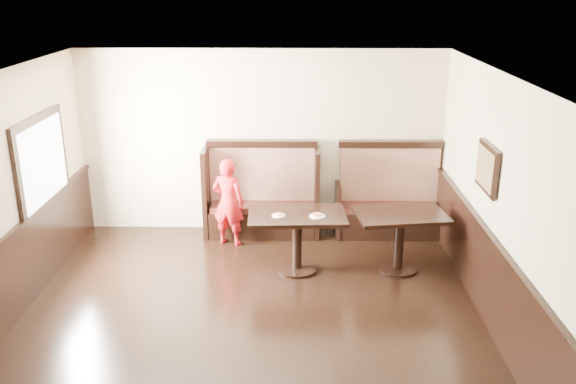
{
  "coord_description": "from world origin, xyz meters",
  "views": [
    {
      "loc": [
        0.52,
        -5.49,
        3.74
      ],
      "look_at": [
        0.41,
        2.35,
        1.0
      ],
      "focal_mm": 38.0,
      "sensor_mm": 36.0,
      "label": 1
    }
  ],
  "objects_px": {
    "booth_main": "(262,201)",
    "table_main": "(297,227)",
    "booth_neighbor": "(389,204)",
    "child": "(228,202)",
    "table_neighbor": "(400,227)"
  },
  "relations": [
    {
      "from": "table_neighbor",
      "to": "booth_neighbor",
      "type": "bearing_deg",
      "value": 80.37
    },
    {
      "from": "booth_main",
      "to": "table_main",
      "type": "bearing_deg",
      "value": -67.38
    },
    {
      "from": "booth_main",
      "to": "table_main",
      "type": "height_order",
      "value": "booth_main"
    },
    {
      "from": "table_main",
      "to": "child",
      "type": "relative_size",
      "value": 1.0
    },
    {
      "from": "booth_neighbor",
      "to": "table_main",
      "type": "bearing_deg",
      "value": -137.56
    },
    {
      "from": "table_neighbor",
      "to": "child",
      "type": "bearing_deg",
      "value": 153.33
    },
    {
      "from": "table_neighbor",
      "to": "child",
      "type": "distance_m",
      "value": 2.51
    },
    {
      "from": "table_main",
      "to": "child",
      "type": "height_order",
      "value": "child"
    },
    {
      "from": "booth_main",
      "to": "table_main",
      "type": "distance_m",
      "value": 1.4
    },
    {
      "from": "booth_main",
      "to": "table_neighbor",
      "type": "distance_m",
      "value": 2.29
    },
    {
      "from": "booth_main",
      "to": "booth_neighbor",
      "type": "xyz_separation_m",
      "value": [
        1.95,
        -0.0,
        -0.05
      ]
    },
    {
      "from": "booth_main",
      "to": "table_main",
      "type": "relative_size",
      "value": 1.33
    },
    {
      "from": "child",
      "to": "table_neighbor",
      "type": "bearing_deg",
      "value": 176.91
    },
    {
      "from": "booth_neighbor",
      "to": "child",
      "type": "relative_size",
      "value": 1.25
    },
    {
      "from": "booth_neighbor",
      "to": "child",
      "type": "distance_m",
      "value": 2.46
    }
  ]
}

